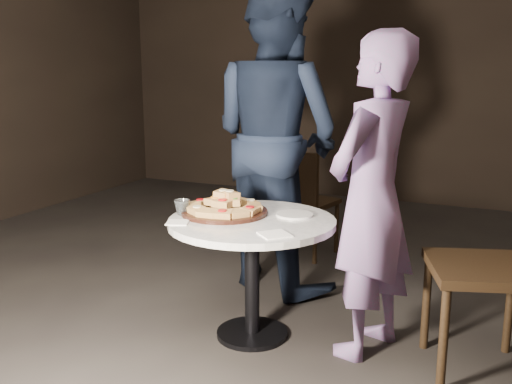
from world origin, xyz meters
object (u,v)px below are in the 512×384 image
table (252,241)px  diner_navy (276,138)px  serving_board (225,212)px  chair_far (302,196)px  focaccia_pile (225,204)px  chair_right (509,253)px  water_glass (182,207)px  diner_teal (372,198)px

table → diner_navy: size_ratio=0.46×
serving_board → chair_far: bearing=91.5°
focaccia_pile → chair_far: 1.33m
focaccia_pile → chair_far: chair_far is taller
chair_far → chair_right: bearing=151.4°
table → focaccia_pile: 0.25m
water_glass → table: bearing=10.6°
water_glass → chair_far: chair_far is taller
water_glass → diner_navy: (0.18, 0.86, 0.28)m
diner_navy → diner_teal: diner_navy is taller
chair_right → serving_board: bearing=-103.7°
diner_navy → focaccia_pile: bearing=114.0°
water_glass → diner_navy: bearing=78.2°
chair_right → diner_teal: size_ratio=0.64×
focaccia_pile → diner_teal: bearing=5.4°
chair_far → water_glass: bearing=95.4°
water_glass → chair_right: 1.59m
serving_board → water_glass: water_glass is taller
serving_board → chair_right: 1.38m
focaccia_pile → water_glass: focaccia_pile is taller
water_glass → chair_right: bearing=7.6°
serving_board → diner_navy: size_ratio=0.24×
chair_right → diner_navy: 1.58m
serving_board → focaccia_pile: bearing=93.3°
chair_far → diner_teal: (0.79, -1.24, 0.31)m
table → water_glass: bearing=-169.4°
table → chair_right: chair_right is taller
focaccia_pile → water_glass: (-0.20, -0.11, -0.01)m
chair_right → table: bearing=-101.4°
diner_teal → chair_far: bearing=-130.7°
diner_navy → chair_right: bearing=178.0°
chair_right → water_glass: bearing=-100.5°
serving_board → table: bearing=-11.1°
focaccia_pile → diner_navy: size_ratio=0.21×
table → serving_board: serving_board is taller
serving_board → diner_navy: 0.81m
table → chair_far: bearing=98.8°
serving_board → focaccia_pile: focaccia_pile is taller
serving_board → chair_far: size_ratio=0.56×
diner_teal → table: bearing=-62.7°
chair_far → diner_teal: 1.50m
chair_far → chair_right: (1.41, -1.20, 0.11)m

